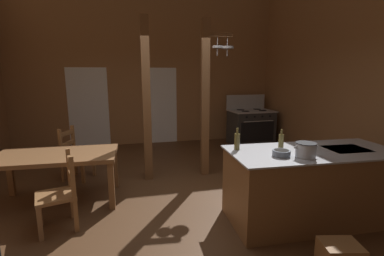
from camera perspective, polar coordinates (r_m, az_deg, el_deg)
ground_plane at (r=4.16m, az=-4.27°, el=-16.50°), size 7.69×8.50×0.10m
wall_back at (r=7.59m, az=-9.29°, el=13.74°), size 7.69×0.14×4.49m
glazed_door_back_left at (r=7.61m, az=-20.71°, el=3.96°), size 1.00×0.01×2.05m
glazed_panel_back_right at (r=7.59m, az=-6.37°, el=4.59°), size 0.84×0.01×2.05m
kitchen_island at (r=3.94m, az=23.48°, el=-10.86°), size 2.19×1.04×0.93m
stove_range at (r=7.59m, az=12.09°, el=0.26°), size 1.17×0.86×1.32m
support_post_with_pot_rack at (r=5.05m, az=3.07°, el=7.07°), size 0.59×0.25×2.84m
support_post_center at (r=4.85m, az=-9.44°, el=5.56°), size 0.14×0.14×2.84m
step_stool at (r=3.22m, az=28.40°, el=-22.25°), size 0.41×0.35×0.30m
dining_table at (r=4.48m, az=-26.40°, el=-5.96°), size 1.72×0.95×0.74m
ladderback_chair_near_window at (r=3.79m, az=-25.70°, el=-12.14°), size 0.54×0.54×0.95m
ladderback_chair_by_post at (r=5.40m, az=-23.12°, el=-5.10°), size 0.57×0.57×0.95m
stockpot_on_counter at (r=3.42m, az=22.57°, el=-4.26°), size 0.30×0.23×0.17m
mixing_bowl_on_counter at (r=3.39m, az=18.09°, el=-4.98°), size 0.21×0.21×0.07m
bottle_tall_on_counter at (r=3.72m, az=18.04°, el=-2.59°), size 0.07×0.07×0.25m
bottle_short_on_counter at (r=3.53m, az=9.34°, el=-2.71°), size 0.07×0.07×0.28m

